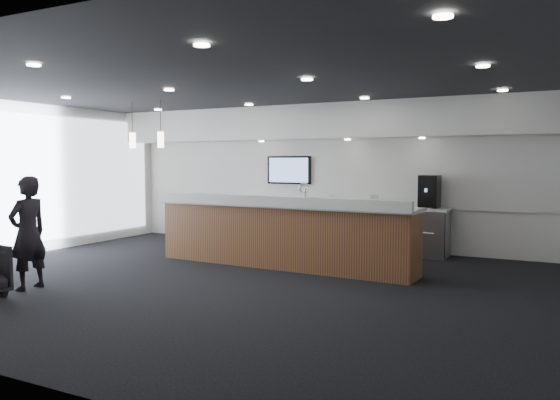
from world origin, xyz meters
The scene contains 22 objects.
ground centered at (0.00, 0.00, 0.00)m, with size 10.00×10.00×0.00m, color black.
ceiling centered at (0.00, 0.00, 3.00)m, with size 10.00×8.00×0.02m, color black.
back_wall centered at (0.00, 4.00, 1.50)m, with size 10.00×0.02×3.00m, color white.
left_wall centered at (-5.00, 0.00, 1.50)m, with size 0.02×8.00×3.00m, color white.
soffit_bulkhead centered at (0.00, 3.55, 2.65)m, with size 10.00×0.90×0.70m, color silver.
alcove_panel centered at (0.00, 3.97, 1.60)m, with size 9.80×0.06×1.40m, color silver.
window_blinds_wall centered at (-4.96, 0.00, 1.50)m, with size 0.04×7.36×2.55m, color silver.
back_credenza centered at (0.00, 3.64, 0.48)m, with size 5.06×0.66×0.95m.
wall_tv centered at (-1.00, 3.91, 1.65)m, with size 1.05×0.08×0.62m.
pendant_left centered at (-2.40, 0.80, 2.25)m, with size 0.12×0.12×0.30m, color #FFEEC6.
pendant_right centered at (-3.10, 0.80, 2.25)m, with size 0.12×0.12×0.30m, color #FFEEC6.
ceiling_can_lights centered at (0.00, 0.00, 2.97)m, with size 7.00×5.00×0.02m, color silver, non-canonical shape.
service_counter centered at (0.07, 1.43, 0.58)m, with size 4.87×1.04×1.49m.
coffee_machine centered at (2.14, 3.65, 1.26)m, with size 0.37×0.49×0.63m.
info_sign_left centered at (0.19, 3.54, 1.06)m, with size 0.16×0.02×0.22m, color white.
info_sign_right centered at (1.07, 3.58, 1.07)m, with size 0.17×0.02×0.23m, color white.
lounge_guest centered at (-2.40, -1.72, 0.81)m, with size 0.60×0.39×1.63m, color black.
cup_0 centered at (1.68, 3.51, 0.99)m, with size 0.09×0.09×0.09m, color white.
cup_1 centered at (1.54, 3.51, 0.99)m, with size 0.09×0.09×0.09m, color white.
cup_2 centered at (1.40, 3.51, 0.99)m, with size 0.09×0.09×0.09m, color white.
cup_3 centered at (1.26, 3.51, 0.99)m, with size 0.09×0.09×0.09m, color white.
cup_4 centered at (1.12, 3.51, 0.99)m, with size 0.09×0.09×0.09m, color white.
Camera 1 is at (4.36, -6.97, 1.83)m, focal length 35.00 mm.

